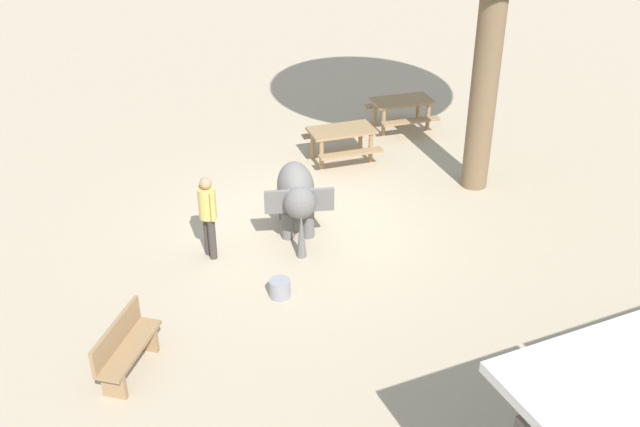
% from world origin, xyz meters
% --- Properties ---
extents(ground_plane, '(60.00, 60.00, 0.00)m').
position_xyz_m(ground_plane, '(0.00, 0.00, 0.00)').
color(ground_plane, '#BAA88C').
extents(elephant, '(1.40, 1.91, 1.32)m').
position_xyz_m(elephant, '(0.19, 0.18, 0.84)').
color(elephant, slate).
rests_on(elephant, ground_plane).
extents(person_handler, '(0.32, 0.50, 1.62)m').
position_xyz_m(person_handler, '(1.98, 0.33, 0.95)').
color(person_handler, '#3F3833').
rests_on(person_handler, ground_plane).
extents(wooden_bench, '(1.18, 1.35, 0.88)m').
position_xyz_m(wooden_bench, '(4.04, 2.90, 0.47)').
color(wooden_bench, '#9E7A51').
rests_on(wooden_bench, ground_plane).
extents(picnic_table_near, '(1.68, 1.67, 0.78)m').
position_xyz_m(picnic_table_near, '(-4.24, -3.54, 0.59)').
color(picnic_table_near, '#9E7A51').
rests_on(picnic_table_near, ground_plane).
extents(picnic_table_far, '(1.64, 1.62, 0.78)m').
position_xyz_m(picnic_table_far, '(-2.03, -2.44, 0.59)').
color(picnic_table_far, '#9E7A51').
rests_on(picnic_table_far, ground_plane).
extents(feed_bucket, '(0.36, 0.36, 0.32)m').
position_xyz_m(feed_bucket, '(1.28, 2.04, 0.16)').
color(feed_bucket, gray).
rests_on(feed_bucket, ground_plane).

